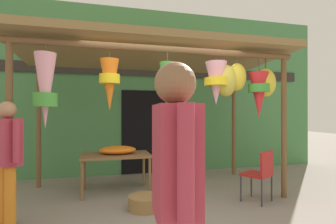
{
  "coord_description": "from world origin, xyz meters",
  "views": [
    {
      "loc": [
        -0.99,
        -3.74,
        1.46
      ],
      "look_at": [
        0.27,
        1.08,
        1.48
      ],
      "focal_mm": 28.14,
      "sensor_mm": 36.0,
      "label": 1
    }
  ],
  "objects_px": {
    "flower_heap_on_table": "(119,150)",
    "wicker_basket_spare": "(145,202)",
    "folding_chair": "(261,171)",
    "customer_foreground": "(175,188)",
    "display_table": "(116,158)",
    "vendor_in_orange": "(7,153)",
    "wicker_basket_by_table": "(178,193)"
  },
  "relations": [
    {
      "from": "wicker_basket_by_table",
      "to": "customer_foreground",
      "type": "relative_size",
      "value": 0.28
    },
    {
      "from": "display_table",
      "to": "folding_chair",
      "type": "relative_size",
      "value": 1.48
    },
    {
      "from": "vendor_in_orange",
      "to": "customer_foreground",
      "type": "bearing_deg",
      "value": -56.58
    },
    {
      "from": "display_table",
      "to": "wicker_basket_spare",
      "type": "bearing_deg",
      "value": -68.89
    },
    {
      "from": "folding_chair",
      "to": "customer_foreground",
      "type": "bearing_deg",
      "value": -132.21
    },
    {
      "from": "display_table",
      "to": "wicker_basket_spare",
      "type": "height_order",
      "value": "display_table"
    },
    {
      "from": "flower_heap_on_table",
      "to": "customer_foreground",
      "type": "xyz_separation_m",
      "value": [
        0.07,
        -3.51,
        0.26
      ]
    },
    {
      "from": "customer_foreground",
      "to": "display_table",
      "type": "bearing_deg",
      "value": 91.92
    },
    {
      "from": "flower_heap_on_table",
      "to": "wicker_basket_spare",
      "type": "relative_size",
      "value": 1.31
    },
    {
      "from": "wicker_basket_spare",
      "to": "wicker_basket_by_table",
      "type": "bearing_deg",
      "value": 27.01
    },
    {
      "from": "flower_heap_on_table",
      "to": "vendor_in_orange",
      "type": "bearing_deg",
      "value": -141.83
    },
    {
      "from": "wicker_basket_by_table",
      "to": "vendor_in_orange",
      "type": "xyz_separation_m",
      "value": [
        -2.42,
        -0.49,
        0.84
      ]
    },
    {
      "from": "display_table",
      "to": "vendor_in_orange",
      "type": "height_order",
      "value": "vendor_in_orange"
    },
    {
      "from": "customer_foreground",
      "to": "folding_chair",
      "type": "bearing_deg",
      "value": 47.79
    },
    {
      "from": "flower_heap_on_table",
      "to": "wicker_basket_spare",
      "type": "distance_m",
      "value": 1.23
    },
    {
      "from": "display_table",
      "to": "flower_heap_on_table",
      "type": "bearing_deg",
      "value": 0.95
    },
    {
      "from": "vendor_in_orange",
      "to": "display_table",
      "type": "bearing_deg",
      "value": 39.11
    },
    {
      "from": "wicker_basket_by_table",
      "to": "wicker_basket_spare",
      "type": "bearing_deg",
      "value": -152.99
    },
    {
      "from": "customer_foreground",
      "to": "wicker_basket_by_table",
      "type": "bearing_deg",
      "value": 72.91
    },
    {
      "from": "vendor_in_orange",
      "to": "customer_foreground",
      "type": "xyz_separation_m",
      "value": [
        1.55,
        -2.34,
        0.09
      ]
    },
    {
      "from": "folding_chair",
      "to": "wicker_basket_spare",
      "type": "bearing_deg",
      "value": 174.7
    },
    {
      "from": "flower_heap_on_table",
      "to": "wicker_basket_spare",
      "type": "xyz_separation_m",
      "value": [
        0.33,
        -0.98,
        -0.67
      ]
    },
    {
      "from": "flower_heap_on_table",
      "to": "customer_foreground",
      "type": "bearing_deg",
      "value": -88.91
    },
    {
      "from": "flower_heap_on_table",
      "to": "wicker_basket_spare",
      "type": "bearing_deg",
      "value": -71.52
    },
    {
      "from": "wicker_basket_by_table",
      "to": "display_table",
      "type": "bearing_deg",
      "value": 146.0
    },
    {
      "from": "folding_chair",
      "to": "customer_foreground",
      "type": "xyz_separation_m",
      "value": [
        -2.13,
        -2.35,
        0.53
      ]
    },
    {
      "from": "display_table",
      "to": "wicker_basket_by_table",
      "type": "relative_size",
      "value": 2.56
    },
    {
      "from": "flower_heap_on_table",
      "to": "wicker_basket_by_table",
      "type": "bearing_deg",
      "value": -35.43
    },
    {
      "from": "vendor_in_orange",
      "to": "customer_foreground",
      "type": "distance_m",
      "value": 2.81
    },
    {
      "from": "flower_heap_on_table",
      "to": "folding_chair",
      "type": "bearing_deg",
      "value": -27.67
    },
    {
      "from": "folding_chair",
      "to": "wicker_basket_spare",
      "type": "relative_size",
      "value": 1.64
    },
    {
      "from": "folding_chair",
      "to": "customer_foreground",
      "type": "height_order",
      "value": "customer_foreground"
    }
  ]
}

